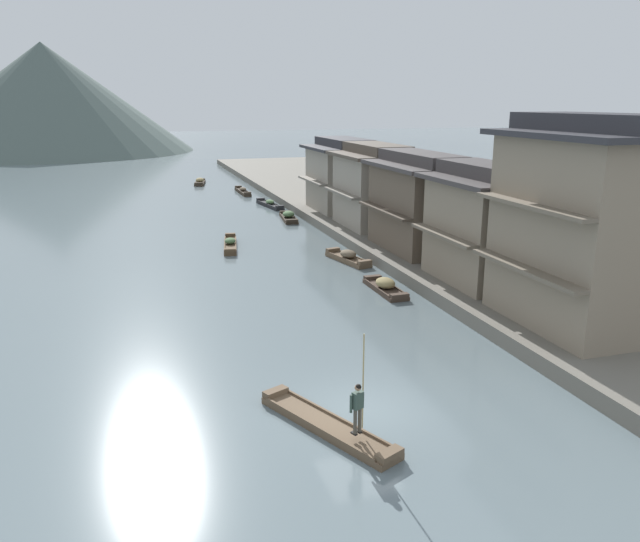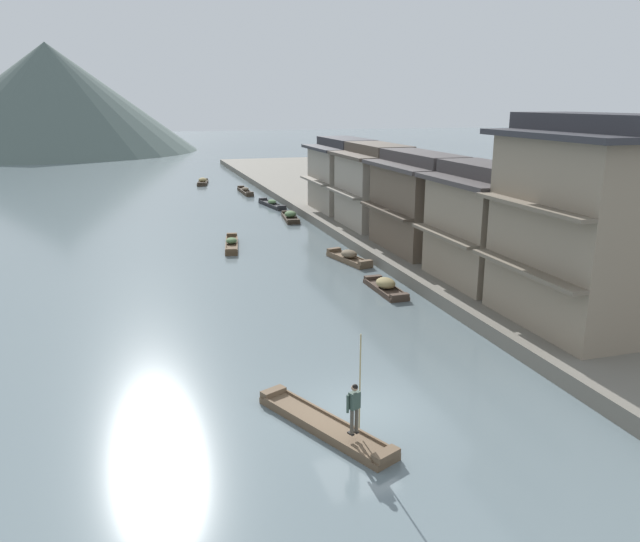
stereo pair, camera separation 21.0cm
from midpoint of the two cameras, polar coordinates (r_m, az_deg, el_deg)
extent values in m
plane|color=slate|center=(21.17, 3.38, -12.54)|extent=(400.00, 400.00, 0.00)
cube|color=#6B665B|center=(53.69, 8.65, 4.94)|extent=(18.00, 110.00, 0.69)
cube|color=brown|center=(19.93, 0.33, -14.06)|extent=(3.18, 5.39, 0.22)
cube|color=brown|center=(21.60, -4.39, -11.03)|extent=(0.95, 0.69, 0.19)
cube|color=brown|center=(18.26, 6.05, -16.40)|extent=(0.95, 0.69, 0.19)
cube|color=brown|center=(19.60, -0.67, -14.11)|extent=(2.16, 4.57, 0.08)
cube|color=brown|center=(20.12, 1.30, -13.27)|extent=(2.16, 4.57, 0.08)
cube|color=black|center=(18.91, 2.81, -14.68)|extent=(0.18, 0.24, 0.05)
cylinder|color=#4C473D|center=(18.68, 2.92, -13.62)|extent=(0.11, 0.11, 0.78)
cube|color=black|center=(19.02, 3.23, -14.50)|extent=(0.18, 0.24, 0.05)
cylinder|color=#4C473D|center=(18.79, 3.33, -13.44)|extent=(0.11, 0.11, 0.78)
cube|color=#384C42|center=(18.43, 3.15, -11.76)|extent=(0.37, 0.31, 0.52)
cylinder|color=#384C42|center=(18.38, 2.53, -12.09)|extent=(0.08, 0.08, 0.56)
cylinder|color=#384C42|center=(18.63, 3.51, -11.70)|extent=(0.08, 0.08, 0.56)
sphere|color=#A37A5B|center=(18.26, 3.17, -10.64)|extent=(0.20, 0.20, 0.20)
sphere|color=black|center=(18.24, 3.20, -10.60)|extent=(0.18, 0.18, 0.18)
cylinder|color=tan|center=(18.49, 3.65, -10.13)|extent=(0.04, 0.04, 3.00)
cube|color=brown|center=(39.55, 2.44, 1.05)|extent=(1.85, 4.20, 0.26)
cube|color=brown|center=(41.06, 1.04, 1.96)|extent=(0.96, 0.55, 0.24)
cube|color=brown|center=(37.96, 3.95, 0.80)|extent=(0.96, 0.55, 0.24)
cube|color=brown|center=(39.27, 1.87, 1.21)|extent=(0.84, 3.51, 0.08)
cube|color=brown|center=(39.75, 3.01, 1.37)|extent=(0.84, 3.51, 0.08)
ellipsoid|color=brown|center=(39.46, 2.44, 1.59)|extent=(1.15, 1.43, 0.50)
cube|color=#33281E|center=(69.82, -7.19, 7.21)|extent=(0.89, 5.61, 0.26)
cube|color=#33281E|center=(72.37, -7.60, 7.68)|extent=(0.75, 0.37, 0.24)
cube|color=#33281E|center=(67.21, -6.76, 7.12)|extent=(0.75, 0.37, 0.24)
cube|color=#33281E|center=(69.73, -7.50, 7.33)|extent=(0.13, 5.11, 0.08)
cube|color=#33281E|center=(69.87, -6.89, 7.36)|extent=(0.13, 5.11, 0.08)
ellipsoid|color=brown|center=(69.77, -7.20, 7.48)|extent=(0.76, 1.05, 0.41)
cube|color=#33281E|center=(78.44, -11.04, 7.92)|extent=(1.89, 4.51, 0.24)
cube|color=#33281E|center=(76.39, -11.16, 7.90)|extent=(1.04, 0.54, 0.22)
cube|color=#33281E|center=(80.43, -10.95, 8.27)|extent=(1.04, 0.54, 0.22)
cube|color=#33281E|center=(78.38, -10.67, 8.06)|extent=(0.79, 3.83, 0.08)
cube|color=#33281E|center=(78.46, -11.42, 8.02)|extent=(0.79, 3.83, 0.08)
ellipsoid|color=olive|center=(78.39, -11.06, 8.21)|extent=(1.23, 1.55, 0.55)
cube|color=brown|center=(43.90, -8.37, 2.34)|extent=(1.69, 5.33, 0.25)
cube|color=brown|center=(41.43, -8.40, 1.89)|extent=(0.80, 0.48, 0.23)
cube|color=brown|center=(46.28, -8.37, 3.31)|extent=(0.80, 0.48, 0.23)
cube|color=brown|center=(43.86, -7.88, 2.57)|extent=(0.86, 4.71, 0.08)
cube|color=brown|center=(43.87, -8.87, 2.53)|extent=(0.86, 4.71, 0.08)
ellipsoid|color=#4C6B42|center=(43.83, -8.39, 2.76)|extent=(0.92, 1.16, 0.41)
cube|color=#423328|center=(33.52, 5.83, -1.70)|extent=(1.12, 3.87, 0.21)
cube|color=#423328|center=(35.03, 4.68, -0.58)|extent=(0.98, 0.37, 0.19)
cube|color=#423328|center=(31.91, 7.11, -2.25)|extent=(0.98, 0.37, 0.19)
cube|color=#423328|center=(33.28, 5.04, -1.54)|extent=(0.11, 3.36, 0.08)
cube|color=#423328|center=(33.67, 6.62, -1.39)|extent=(0.11, 3.36, 0.08)
ellipsoid|color=olive|center=(33.41, 5.84, -1.09)|extent=(0.99, 1.38, 0.54)
cube|color=#33281E|center=(53.69, -3.01, 4.84)|extent=(1.61, 4.58, 0.22)
cube|color=#33281E|center=(55.69, -3.31, 5.44)|extent=(1.02, 0.47, 0.20)
cube|color=#33281E|center=(51.61, -2.71, 4.65)|extent=(1.02, 0.47, 0.20)
cube|color=#33281E|center=(53.60, -3.56, 4.98)|extent=(0.54, 3.97, 0.08)
cube|color=#33281E|center=(53.73, -2.48, 5.02)|extent=(0.54, 3.97, 0.08)
ellipsoid|color=#4C6B42|center=(53.62, -3.02, 5.24)|extent=(1.14, 1.49, 0.54)
cube|color=#232326|center=(60.60, -4.72, 6.04)|extent=(1.64, 5.49, 0.26)
cube|color=#232326|center=(62.93, -5.57, 6.59)|extent=(0.81, 0.47, 0.23)
cube|color=#232326|center=(58.21, -3.81, 5.91)|extent=(0.81, 0.47, 0.23)
cube|color=#232326|center=(60.43, -5.07, 6.16)|extent=(0.80, 4.88, 0.08)
cube|color=#232326|center=(60.71, -4.38, 6.22)|extent=(0.80, 4.88, 0.08)
ellipsoid|color=#4C6B42|center=(60.54, -4.73, 6.35)|extent=(0.92, 1.18, 0.42)
cube|color=gray|center=(27.99, 23.07, 3.19)|extent=(5.03, 6.88, 7.80)
cube|color=#6E6151|center=(26.54, 18.04, 0.16)|extent=(0.70, 6.88, 0.16)
cube|color=#6E6151|center=(26.01, 18.51, 5.70)|extent=(0.70, 6.88, 0.16)
cube|color=#2D2D33|center=(27.51, 23.96, 11.39)|extent=(5.93, 7.78, 0.24)
cube|color=#2D2D33|center=(27.49, 24.07, 12.36)|extent=(3.02, 7.78, 0.70)
cube|color=gray|center=(33.48, 14.78, 3.46)|extent=(4.25, 5.93, 5.20)
cube|color=#6E6151|center=(32.25, 11.04, 3.25)|extent=(0.70, 5.93, 0.16)
cube|color=#3D3838|center=(33.05, 15.11, 8.08)|extent=(5.15, 6.83, 0.24)
cube|color=#3D3838|center=(33.00, 15.16, 8.89)|extent=(2.55, 6.83, 0.70)
cube|color=brown|center=(40.02, 8.91, 5.67)|extent=(4.09, 7.00, 5.20)
cube|color=#4D4135|center=(39.04, 5.74, 5.53)|extent=(0.70, 7.00, 0.16)
cube|color=#3D3838|center=(39.66, 9.08, 9.54)|extent=(4.99, 7.90, 0.24)
cube|color=#3D3838|center=(39.62, 9.11, 10.22)|extent=(2.45, 7.90, 0.70)
cube|color=gray|center=(47.42, 4.98, 7.29)|extent=(4.72, 6.24, 5.20)
cube|color=gray|center=(46.47, 1.85, 7.18)|extent=(0.70, 6.24, 0.16)
cube|color=#4C4238|center=(47.11, 5.05, 10.57)|extent=(5.62, 7.14, 0.24)
cube|color=#4C4238|center=(47.08, 5.07, 11.14)|extent=(2.83, 7.14, 0.70)
cube|color=gray|center=(54.56, 2.05, 8.39)|extent=(4.98, 6.46, 5.20)
cube|color=gray|center=(53.69, -0.84, 8.29)|extent=(0.70, 6.46, 0.16)
cube|color=#2D2D33|center=(54.29, 2.08, 11.24)|extent=(5.88, 7.36, 0.24)
cube|color=#2D2D33|center=(54.26, 2.08, 11.74)|extent=(2.99, 7.36, 0.70)
cone|color=#4C5B56|center=(137.45, -23.90, 14.33)|extent=(55.85, 55.85, 20.89)
camera|label=1|loc=(0.10, -90.19, -0.05)|focal=34.84mm
camera|label=2|loc=(0.10, 89.81, 0.05)|focal=34.84mm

